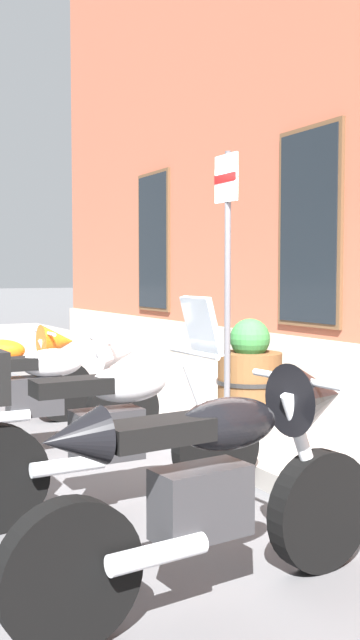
% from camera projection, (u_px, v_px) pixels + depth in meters
% --- Properties ---
extents(ground_plane, '(140.00, 140.00, 0.00)m').
position_uv_depth(ground_plane, '(203.00, 462.00, 5.55)').
color(ground_plane, '#4C4C4F').
extents(sidewalk, '(28.19, 2.87, 0.15)m').
position_uv_depth(sidewalk, '(340.00, 434.00, 6.23)').
color(sidewalk, gray).
rests_on(sidewalk, ground_plane).
extents(motorcycle_white_sport, '(0.62, 2.10, 1.02)m').
position_uv_depth(motorcycle_white_sport, '(50.00, 389.00, 5.76)').
color(motorcycle_white_sport, black).
rests_on(motorcycle_white_sport, ground_plane).
extents(motorcycle_silver_touring, '(0.62, 2.15, 1.36)m').
position_uv_depth(motorcycle_silver_touring, '(97.00, 425.00, 4.31)').
color(motorcycle_silver_touring, black).
rests_on(motorcycle_silver_touring, ground_plane).
extents(motorcycle_black_sport, '(0.62, 2.00, 1.07)m').
position_uv_depth(motorcycle_black_sport, '(224.00, 477.00, 3.16)').
color(motorcycle_black_sport, black).
rests_on(motorcycle_black_sport, ground_plane).
extents(parking_sign, '(0.36, 0.07, 2.50)m').
position_uv_depth(parking_sign, '(227.00, 247.00, 6.50)').
color(parking_sign, '#4C4C51').
rests_on(parking_sign, sidewalk).
extents(barrel_planter, '(0.67, 0.67, 0.92)m').
position_uv_depth(barrel_planter, '(250.00, 373.00, 6.89)').
color(barrel_planter, brown).
rests_on(barrel_planter, sidewalk).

